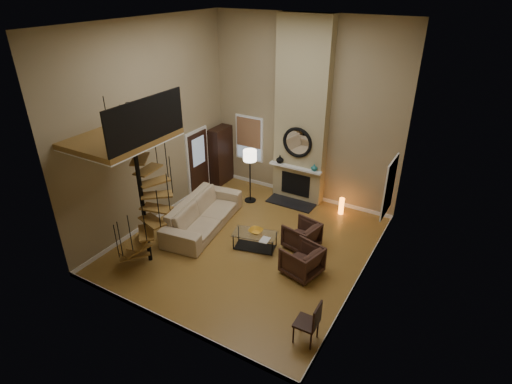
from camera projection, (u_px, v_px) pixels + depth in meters
The scene contains 33 objects.
ground at pixel (248, 245), 11.02m from camera, with size 6.00×6.50×0.01m, color #B08238.
back_wall at pixel (304, 113), 12.22m from camera, with size 6.00×0.02×5.50m, color #958460.
front_wall at pixel (151, 208), 7.25m from camera, with size 6.00×0.02×5.50m, color #958460.
left_wall at pixel (152, 127), 11.07m from camera, with size 0.02×6.50×5.50m, color #958460.
right_wall at pixel (374, 176), 8.40m from camera, with size 0.02×6.50×5.50m, color #958460.
ceiling at pixel (246, 23), 8.45m from camera, with size 6.00×6.50×0.01m, color silver.
baseboard_back at pixel (300, 193), 13.46m from camera, with size 6.00×0.02×0.12m, color white.
baseboard_front at pixel (167, 321), 8.51m from camera, with size 6.00×0.02×0.12m, color white.
baseboard_left at pixel (163, 214), 12.32m from camera, with size 0.02×6.50×0.12m, color white.
baseboard_right at pixel (358, 280), 9.66m from camera, with size 0.02×6.50×0.12m, color white.
chimney_breast at pixel (302, 114), 12.07m from camera, with size 1.60×0.38×5.50m, color tan.
hearth at pixel (291, 203), 12.97m from camera, with size 1.50×0.60×0.04m, color black.
firebox at pixel (295, 184), 12.95m from camera, with size 0.95×0.02×0.72m, color black.
mantel at pixel (295, 168), 12.61m from camera, with size 1.70×0.18×0.06m, color white.
mirror_frame at pixel (297, 143), 12.28m from camera, with size 0.94×0.94×0.10m, color black.
mirror_disc at pixel (297, 142), 12.29m from camera, with size 0.80×0.80×0.01m, color white.
vase_left at pixel (280, 159), 12.81m from camera, with size 0.24×0.24×0.25m, color black.
vase_right at pixel (314, 167), 12.31m from camera, with size 0.20×0.20×0.21m, color #1C6163.
window_back at pixel (249, 138), 13.57m from camera, with size 1.02×0.06×1.52m.
window_right at pixel (389, 186), 10.46m from camera, with size 0.06×1.02×1.52m.
entry_door at pixel (198, 162), 13.22m from camera, with size 0.10×1.05×2.16m.
loft at pixel (125, 136), 9.04m from camera, with size 1.70×2.20×1.09m.
spiral_stair at pixel (142, 197), 9.61m from camera, with size 1.47×1.47×4.06m.
hutch at pixel (221, 156), 13.95m from camera, with size 0.42×0.88×1.98m, color black.
sofa at pixel (203, 214), 11.65m from camera, with size 2.90×1.13×0.85m, color tan.
armchair_near at pixel (304, 236), 10.73m from camera, with size 0.78×0.81×0.73m, color #3F251D.
armchair_far at pixel (304, 262), 9.78m from camera, with size 0.81×0.84×0.76m, color #3F251D.
coffee_table at pixel (255, 239), 10.75m from camera, with size 1.23×0.82×0.44m.
bowl at pixel (256, 231), 10.69m from camera, with size 0.36×0.36×0.09m, color gold.
book at pixel (264, 240), 10.39m from camera, with size 0.22×0.30×0.03m, color gray.
floor_lamp at pixel (250, 160), 12.50m from camera, with size 0.41×0.41×1.71m.
accent_lamp at pixel (341, 206), 12.33m from camera, with size 0.15×0.15×0.53m, color orange.
side_chair at pixel (311, 321), 7.87m from camera, with size 0.45×0.44×0.95m.
Camera 1 is at (4.74, -7.76, 6.37)m, focal length 29.05 mm.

